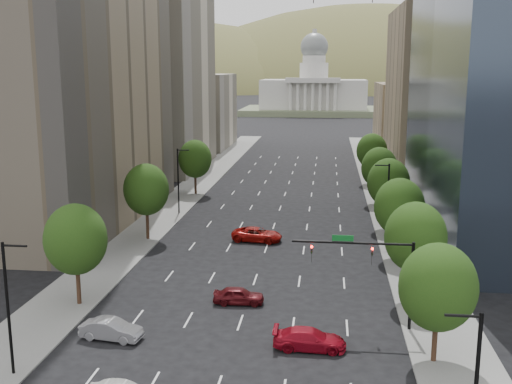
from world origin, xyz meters
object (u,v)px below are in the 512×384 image
at_px(capitol, 313,94).
at_px(car_red_far, 257,234).
at_px(car_red_near, 310,339).
at_px(car_maroon, 239,295).
at_px(traffic_signal, 379,265).
at_px(car_silver, 111,329).

distance_m(capitol, car_red_far, 196.95).
xyz_separation_m(capitol, car_red_far, (-1.33, -196.79, -7.78)).
distance_m(car_red_near, car_red_far, 27.74).
xyz_separation_m(car_maroon, car_red_far, (-0.64, 19.06, 0.07)).
relative_size(capitol, car_red_near, 11.54).
distance_m(traffic_signal, capitol, 219.99).
xyz_separation_m(car_maroon, car_silver, (-8.32, -7.93, 0.03)).
bearing_deg(car_silver, capitol, 5.26).
xyz_separation_m(car_red_near, car_red_far, (-6.88, 26.87, 0.04)).
bearing_deg(car_red_near, car_maroon, 38.89).
height_order(car_silver, car_red_far, car_red_far).
height_order(car_red_near, car_maroon, car_red_near).
bearing_deg(traffic_signal, car_maroon, 161.00).
bearing_deg(car_red_far, traffic_signal, -146.26).
xyz_separation_m(car_silver, car_red_far, (7.67, 26.99, 0.04)).
bearing_deg(capitol, traffic_signal, -87.26).
bearing_deg(traffic_signal, car_red_near, -141.49).
bearing_deg(traffic_signal, car_red_far, 117.35).
relative_size(traffic_signal, car_red_near, 1.75).
bearing_deg(traffic_signal, car_silver, -168.23).
distance_m(car_maroon, car_red_far, 19.07).
relative_size(traffic_signal, car_maroon, 2.12).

